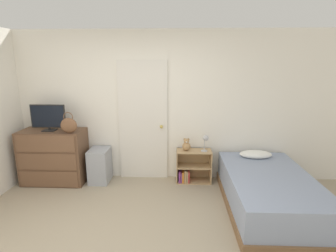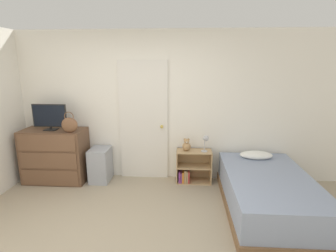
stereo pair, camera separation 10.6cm
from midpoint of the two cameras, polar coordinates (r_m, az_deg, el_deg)
name	(u,v)px [view 2 (the right image)]	position (r m, az deg, el deg)	size (l,w,h in m)	color
wall_back	(142,107)	(4.55, -5.08, 4.20)	(10.00, 0.06, 2.55)	white
door_closed	(144,121)	(4.54, -4.68, 1.05)	(0.84, 0.09, 2.06)	silver
dresser	(56,155)	(4.91, -22.71, -5.94)	(1.04, 0.52, 0.92)	brown
tv	(50,117)	(4.73, -23.80, 1.88)	(0.57, 0.16, 0.44)	black
handbag	(70,125)	(4.47, -20.00, 0.27)	(0.26, 0.13, 0.34)	brown
storage_bin	(100,165)	(4.73, -13.87, -8.18)	(0.32, 0.42, 0.58)	#999EA8
bookshelf	(191,168)	(4.60, 5.73, -9.18)	(0.60, 0.30, 0.56)	tan
teddy_bear	(187,145)	(4.45, 4.74, -4.22)	(0.14, 0.14, 0.22)	tan
desk_lamp	(206,140)	(4.39, 8.88, -3.07)	(0.12, 0.12, 0.28)	#B2B2B7
bed	(268,192)	(4.02, 21.57, -13.31)	(1.16, 1.97, 0.62)	brown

